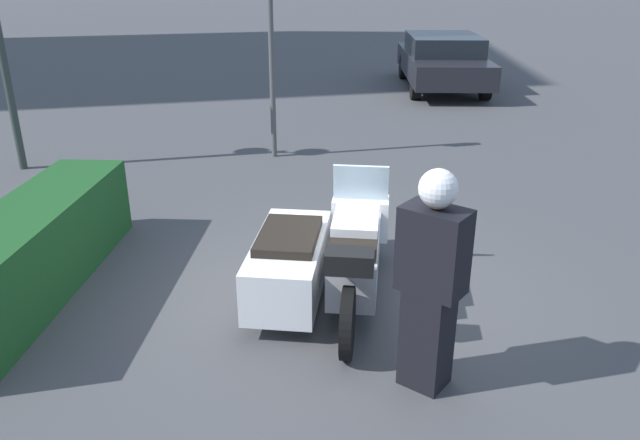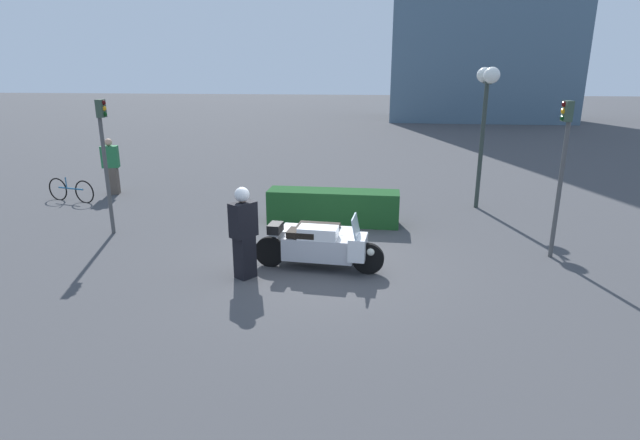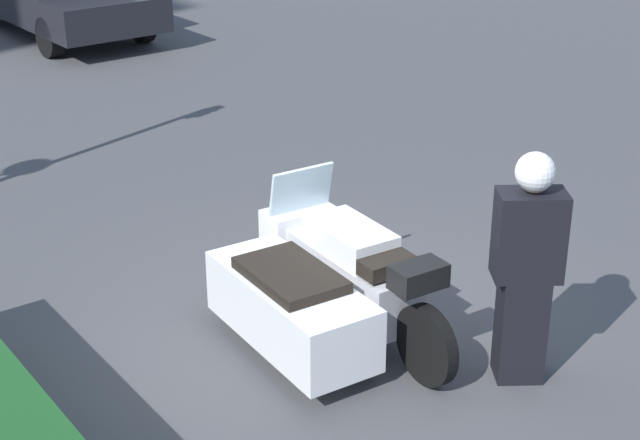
% 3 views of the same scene
% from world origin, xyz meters
% --- Properties ---
extents(ground_plane, '(160.00, 160.00, 0.00)m').
position_xyz_m(ground_plane, '(0.00, 0.00, 0.00)').
color(ground_plane, '#424244').
extents(police_motorcycle, '(2.59, 1.35, 1.15)m').
position_xyz_m(police_motorcycle, '(0.04, 0.16, 0.46)').
color(police_motorcycle, black).
rests_on(police_motorcycle, ground).
extents(officer_rider, '(0.51, 0.56, 1.76)m').
position_xyz_m(officer_rider, '(-1.33, -0.73, 0.93)').
color(officer_rider, black).
rests_on(officer_rider, ground).
extents(hedge_bush_curbside, '(3.34, 0.78, 0.87)m').
position_xyz_m(hedge_bush_curbside, '(-0.06, 3.01, 0.44)').
color(hedge_bush_curbside, '#19471E').
rests_on(hedge_bush_curbside, ground).
extents(twin_lamp_post, '(0.42, 1.48, 3.90)m').
position_xyz_m(twin_lamp_post, '(3.87, 5.16, 3.21)').
color(twin_lamp_post, '#2D3833').
rests_on(twin_lamp_post, ground).
extents(traffic_light_near, '(0.23, 0.27, 3.23)m').
position_xyz_m(traffic_light_near, '(4.75, 1.21, 2.14)').
color(traffic_light_near, '#4C4C4C').
rests_on(traffic_light_near, ground).
extents(traffic_light_far, '(0.23, 0.27, 3.17)m').
position_xyz_m(traffic_light_far, '(-5.25, 1.48, 2.11)').
color(traffic_light_far, '#4C4C4C').
rests_on(traffic_light_far, ground).
extents(pedestrian_bystander, '(0.57, 0.43, 1.77)m').
position_xyz_m(pedestrian_bystander, '(-7.43, 5.33, 0.89)').
color(pedestrian_bystander, brown).
rests_on(pedestrian_bystander, ground).
extents(bicycle_parked, '(1.71, 0.41, 0.75)m').
position_xyz_m(bicycle_parked, '(-8.17, 4.23, 0.34)').
color(bicycle_parked, black).
rests_on(bicycle_parked, ground).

